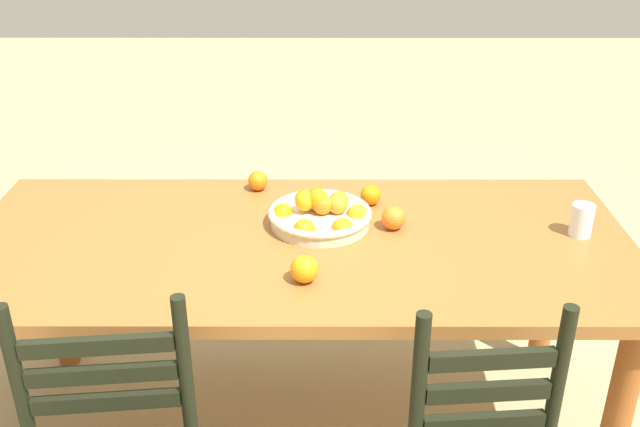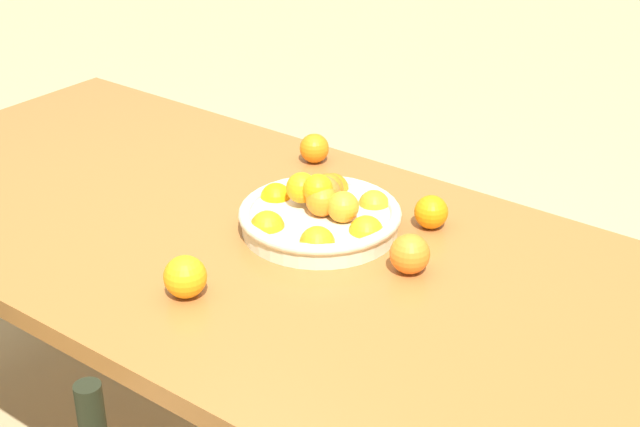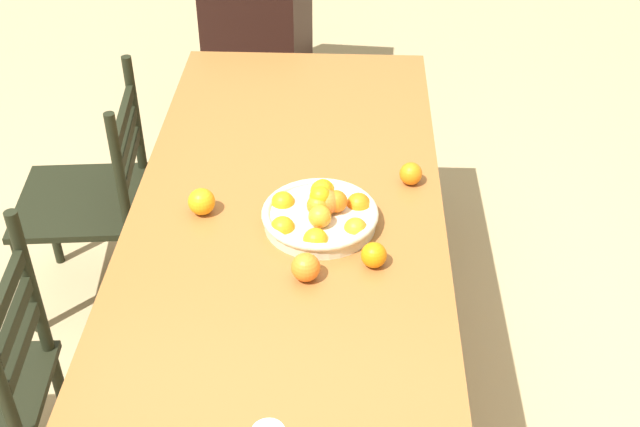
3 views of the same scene
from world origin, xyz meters
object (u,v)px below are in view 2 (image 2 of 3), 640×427
Objects in this scene: dining_table at (264,279)px; orange_loose_0 at (410,254)px; fruit_bowl at (321,214)px; orange_loose_2 at (431,212)px; orange_loose_1 at (185,277)px; orange_loose_3 at (314,148)px.

dining_table is 0.34m from orange_loose_0.
fruit_bowl is (-0.07, -0.10, 0.13)m from dining_table.
dining_table is 0.37m from orange_loose_2.
dining_table is 29.62× the size of orange_loose_2.
dining_table is 26.90× the size of orange_loose_0.
orange_loose_1 is (-0.03, 0.25, 0.13)m from dining_table.
orange_loose_0 is (-0.30, -0.07, 0.13)m from dining_table.
orange_loose_2 and orange_loose_3 have the same top height.
orange_loose_0 reaches higher than dining_table.
fruit_bowl is 0.35m from orange_loose_1.
orange_loose_0 is at bearing 172.90° from fruit_bowl.
orange_loose_0 is 0.54m from orange_loose_3.
fruit_bowl is 4.75× the size of orange_loose_2.
orange_loose_1 is (0.04, 0.35, 0.00)m from fruit_bowl.
orange_loose_0 is 1.10× the size of orange_loose_2.
orange_loose_1 is at bearing 82.81° from fruit_bowl.
orange_loose_1 is 0.64m from orange_loose_3.
orange_loose_3 is at bearing -73.81° from orange_loose_1.
orange_loose_2 is at bearing -138.87° from fruit_bowl.
orange_loose_1 is 1.13× the size of orange_loose_3.
fruit_bowl is 4.31× the size of orange_loose_0.
orange_loose_2 is at bearing -71.02° from orange_loose_0.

